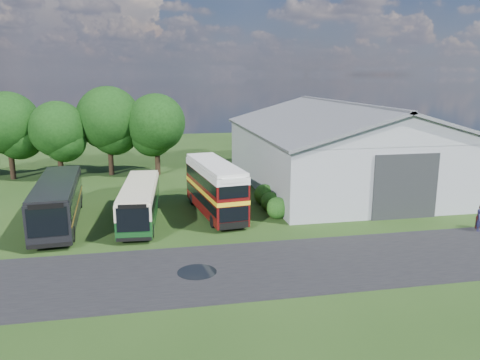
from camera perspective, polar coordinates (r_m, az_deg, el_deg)
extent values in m
plane|color=#19320F|center=(29.50, -2.94, -8.63)|extent=(120.00, 120.00, 0.00)
cube|color=black|center=(27.34, 4.31, -10.42)|extent=(60.00, 8.00, 0.02)
cylinder|color=black|center=(26.59, -5.27, -11.14)|extent=(2.20, 2.20, 0.01)
cube|color=gray|center=(47.80, 12.28, 2.81)|extent=(18.00, 24.00, 5.50)
cube|color=#2D3033|center=(37.29, 19.54, -0.78)|extent=(5.20, 0.18, 5.00)
cylinder|color=black|center=(54.39, -26.04, 1.86)|extent=(0.56, 0.56, 3.42)
sphere|color=black|center=(53.85, -26.48, 6.23)|extent=(6.46, 6.46, 6.46)
cylinder|color=black|center=(52.36, -21.01, 1.74)|extent=(0.56, 0.56, 3.06)
sphere|color=black|center=(51.84, -21.34, 5.80)|extent=(5.78, 5.78, 5.78)
cylinder|color=black|center=(52.95, -15.47, 2.53)|extent=(0.56, 0.56, 3.60)
sphere|color=black|center=(52.39, -15.76, 7.27)|extent=(6.80, 6.80, 6.80)
cylinder|color=black|center=(51.83, -10.02, 2.43)|extent=(0.56, 0.56, 3.31)
sphere|color=black|center=(51.27, -10.20, 6.88)|extent=(6.26, 6.26, 6.26)
sphere|color=#194714|center=(36.15, 4.53, -4.59)|extent=(1.70, 1.70, 1.70)
sphere|color=#194714|center=(38.00, 3.72, -3.72)|extent=(1.60, 1.60, 1.60)
sphere|color=#194714|center=(39.86, 2.99, -2.92)|extent=(1.80, 1.80, 1.80)
cube|color=#0E3614|center=(35.52, -12.11, -2.52)|extent=(3.11, 10.51, 2.58)
cube|color=#4C0B0A|center=(36.47, -3.08, -0.82)|extent=(3.72, 9.85, 3.85)
cube|color=black|center=(36.48, -21.34, -2.36)|extent=(3.60, 12.01, 2.94)
imported|color=#1A1A39|center=(36.79, 27.14, -4.41)|extent=(0.67, 0.67, 1.57)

